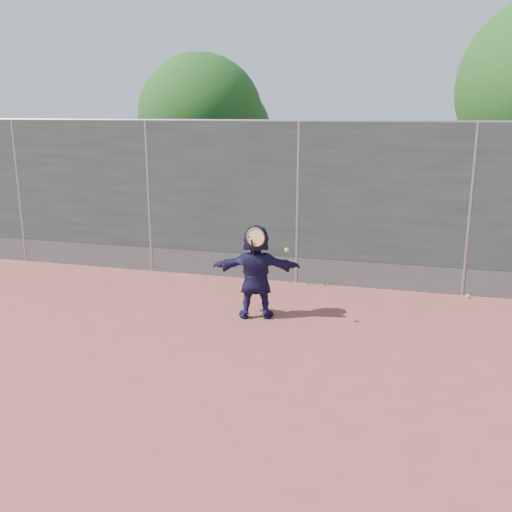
# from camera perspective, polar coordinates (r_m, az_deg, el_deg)

# --- Properties ---
(ground) EXTENTS (80.00, 80.00, 0.00)m
(ground) POSITION_cam_1_polar(r_m,az_deg,el_deg) (7.74, -1.19, -9.93)
(ground) COLOR #9E4C42
(ground) RESTS_ON ground
(player) EXTENTS (1.45, 0.75, 1.49)m
(player) POSITION_cam_1_polar(r_m,az_deg,el_deg) (8.88, 0.00, -1.55)
(player) COLOR #19153B
(player) RESTS_ON ground
(ball_ground) EXTENTS (0.07, 0.07, 0.07)m
(ball_ground) POSITION_cam_1_polar(r_m,az_deg,el_deg) (10.64, 20.42, -3.79)
(ball_ground) COLOR #CED52F
(ball_ground) RESTS_ON ground
(fence) EXTENTS (20.00, 0.06, 3.03)m
(fence) POSITION_cam_1_polar(r_m,az_deg,el_deg) (10.57, 4.19, 5.62)
(fence) COLOR #38423D
(fence) RESTS_ON ground
(swing_action) EXTENTS (0.68, 0.20, 0.51)m
(swing_action) POSITION_cam_1_polar(r_m,az_deg,el_deg) (8.53, 0.26, 1.65)
(swing_action) COLOR #CB7213
(swing_action) RESTS_ON ground
(tree_left) EXTENTS (3.15, 3.00, 4.53)m
(tree_left) POSITION_cam_1_polar(r_m,az_deg,el_deg) (14.17, -4.86, 13.33)
(tree_left) COLOR #382314
(tree_left) RESTS_ON ground
(weed_clump) EXTENTS (0.68, 0.07, 0.30)m
(weed_clump) POSITION_cam_1_polar(r_m,az_deg,el_deg) (10.73, 5.47, -2.22)
(weed_clump) COLOR #387226
(weed_clump) RESTS_ON ground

